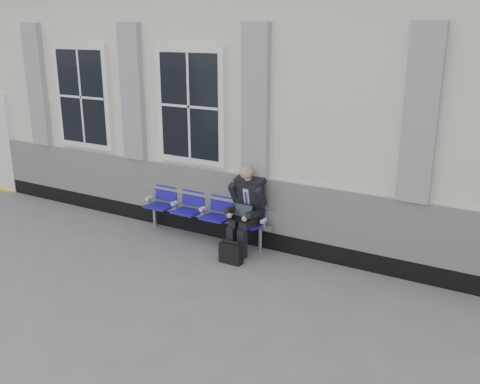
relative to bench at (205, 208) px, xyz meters
The scene contains 5 objects.
ground 1.59m from the bench, 117.38° to the right, with size 70.00×70.00×0.00m, color slate.
station_building 2.81m from the bench, 108.12° to the left, with size 14.40×4.40×4.49m.
bench is the anchor object (origin of this frame).
businessman 0.93m from the bench, ahead, with size 0.58×0.78×1.44m.
briefcase 1.21m from the bench, 35.83° to the right, with size 0.36×0.15×0.37m.
Camera 1 is at (5.60, -5.87, 3.51)m, focal length 40.00 mm.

